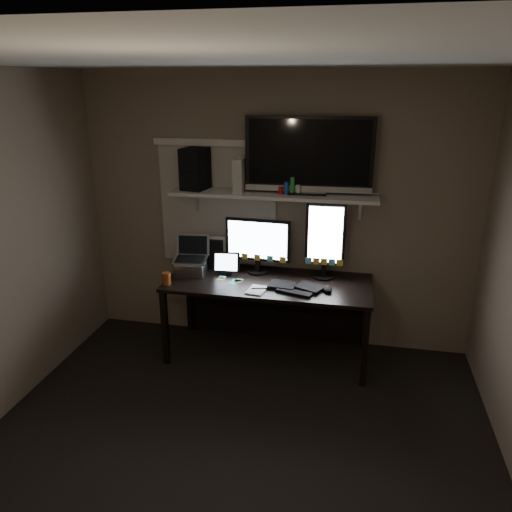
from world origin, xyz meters
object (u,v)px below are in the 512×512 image
(tv, at_px, (309,155))
(speaker, at_px, (195,169))
(tablet, at_px, (227,263))
(cup, at_px, (167,279))
(laptop, at_px, (190,256))
(game_console, at_px, (240,175))
(mouse, at_px, (328,289))
(monitor_landscape, at_px, (258,246))
(keyboard, at_px, (296,287))
(monitor_portrait, at_px, (325,240))
(desk, at_px, (271,294))

(tv, height_order, speaker, tv)
(tablet, distance_m, cup, 0.56)
(laptop, xyz_separation_m, game_console, (0.44, 0.16, 0.73))
(tablet, height_order, laptop, laptop)
(tablet, bearing_deg, laptop, -174.02)
(mouse, height_order, laptop, laptop)
(monitor_landscape, bearing_deg, keyboard, -33.63)
(game_console, bearing_deg, monitor_landscape, -2.98)
(keyboard, xyz_separation_m, laptop, (-0.99, 0.13, 0.16))
(monitor_landscape, relative_size, monitor_portrait, 0.85)
(monitor_landscape, relative_size, mouse, 5.31)
(desk, relative_size, mouse, 16.08)
(desk, xyz_separation_m, laptop, (-0.73, -0.09, 0.35))
(monitor_portrait, height_order, cup, monitor_portrait)
(desk, distance_m, game_console, 1.12)
(monitor_landscape, distance_m, monitor_portrait, 0.61)
(monitor_landscape, bearing_deg, tablet, -156.84)
(monitor_portrait, bearing_deg, game_console, 179.25)
(speaker, bearing_deg, desk, 3.30)
(mouse, bearing_deg, laptop, 154.17)
(mouse, relative_size, tv, 0.10)
(laptop, bearing_deg, monitor_landscape, 8.96)
(tablet, relative_size, laptop, 0.72)
(cup, bearing_deg, mouse, 4.92)
(keyboard, bearing_deg, tv, 100.35)
(tablet, relative_size, game_console, 0.83)
(monitor_portrait, xyz_separation_m, laptop, (-1.20, -0.16, -0.18))
(tablet, relative_size, tv, 0.22)
(tablet, distance_m, speaker, 0.89)
(desk, height_order, monitor_portrait, monitor_portrait)
(keyboard, bearing_deg, desk, 155.27)
(laptop, relative_size, cup, 3.20)
(desk, xyz_separation_m, speaker, (-0.71, 0.09, 1.11))
(desk, xyz_separation_m, monitor_portrait, (0.47, 0.07, 0.52))
(speaker, bearing_deg, tablet, -11.00)
(laptop, bearing_deg, tablet, 4.73)
(tv, bearing_deg, speaker, 179.14)
(tablet, xyz_separation_m, game_console, (0.11, 0.10, 0.79))
(monitor_portrait, distance_m, mouse, 0.46)
(tablet, xyz_separation_m, laptop, (-0.33, -0.06, 0.06))
(mouse, bearing_deg, desk, 135.95)
(cup, distance_m, speaker, 1.00)
(monitor_landscape, height_order, cup, monitor_landscape)
(monitor_landscape, height_order, monitor_portrait, monitor_portrait)
(keyboard, distance_m, tv, 1.11)
(tv, relative_size, game_console, 3.69)
(mouse, bearing_deg, monitor_portrait, 81.87)
(keyboard, xyz_separation_m, cup, (-1.11, -0.14, 0.04))
(desk, xyz_separation_m, tv, (0.29, 0.11, 1.25))
(monitor_landscape, bearing_deg, mouse, -22.42)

